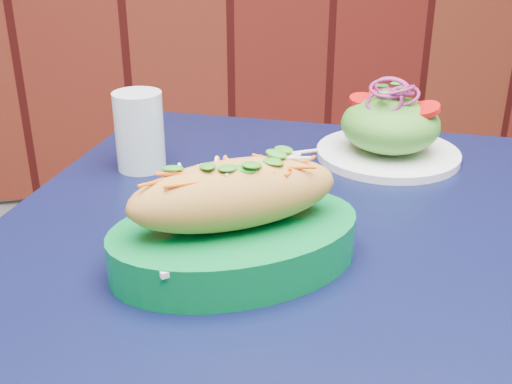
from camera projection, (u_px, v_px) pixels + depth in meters
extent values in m
cube|color=black|center=(326.00, 241.00, 0.77)|extent=(1.04, 1.04, 0.03)
cylinder|color=black|center=(177.00, 309.00, 1.29)|extent=(0.04, 0.04, 0.72)
cube|color=white|center=(235.00, 227.00, 0.68)|extent=(0.23, 0.18, 0.01)
ellipsoid|color=gold|center=(235.00, 194.00, 0.66)|extent=(0.24, 0.13, 0.07)
cylinder|color=white|center=(388.00, 154.00, 0.98)|extent=(0.22, 0.22, 0.01)
ellipsoid|color=#4C992D|center=(390.00, 125.00, 0.96)|extent=(0.15, 0.15, 0.08)
cylinder|color=red|center=(426.00, 106.00, 0.92)|extent=(0.04, 0.04, 0.01)
cylinder|color=red|center=(364.00, 97.00, 0.97)|extent=(0.04, 0.04, 0.01)
cylinder|color=red|center=(383.00, 93.00, 0.99)|extent=(0.04, 0.04, 0.01)
torus|color=#841C5B|center=(393.00, 95.00, 0.94)|extent=(0.05, 0.05, 0.00)
torus|color=#841C5B|center=(393.00, 92.00, 0.94)|extent=(0.05, 0.05, 0.00)
torus|color=#841C5B|center=(394.00, 90.00, 0.94)|extent=(0.05, 0.05, 0.00)
torus|color=#841C5B|center=(394.00, 87.00, 0.94)|extent=(0.05, 0.05, 0.00)
torus|color=#841C5B|center=(394.00, 84.00, 0.94)|extent=(0.05, 0.05, 0.00)
torus|color=#841C5B|center=(394.00, 82.00, 0.93)|extent=(0.05, 0.05, 0.00)
cylinder|color=silver|center=(139.00, 131.00, 0.92)|extent=(0.07, 0.07, 0.11)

